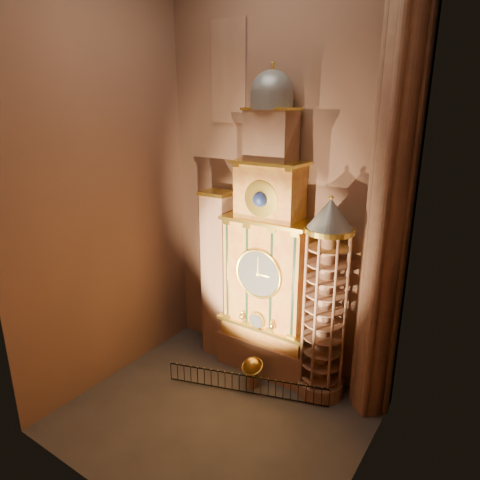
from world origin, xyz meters
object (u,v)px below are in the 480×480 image
Objects in this scene: astronomical_clock at (268,262)px; celestial_globe at (252,369)px; stair_turret at (325,303)px; iron_railing at (246,384)px; portrait_tower at (219,275)px.

celestial_globe is (0.24, -1.91, -5.63)m from astronomical_clock.
stair_turret reaches higher than celestial_globe.
astronomical_clock is 3.78m from stair_turret.
celestial_globe is (-3.26, -1.64, -4.22)m from stair_turret.
stair_turret is at bearing -4.30° from astronomical_clock.
celestial_globe reaches higher than iron_railing.
astronomical_clock is at bearing 97.37° from iron_railing.
astronomical_clock reaches higher than celestial_globe.
astronomical_clock is 5.95m from celestial_globe.
astronomical_clock reaches higher than stair_turret.
stair_turret reaches higher than portrait_tower.
portrait_tower is at bearing 177.67° from stair_turret.
stair_turret is 5.58m from celestial_globe.
portrait_tower reaches higher than celestial_globe.
iron_railing is (0.34, -2.63, -6.10)m from astronomical_clock.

